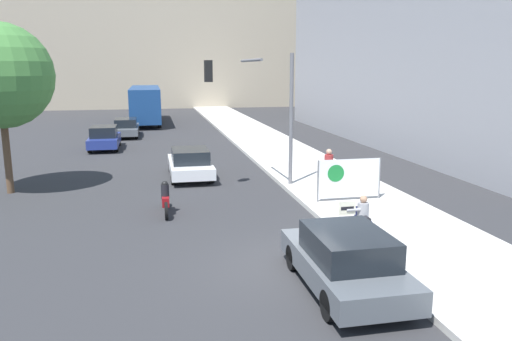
{
  "coord_description": "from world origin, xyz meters",
  "views": [
    {
      "loc": [
        -3.45,
        -11.58,
        5.0
      ],
      "look_at": [
        0.14,
        5.46,
        1.42
      ],
      "focal_mm": 35.0,
      "sensor_mm": 36.0,
      "label": 1
    }
  ],
  "objects": [
    {
      "name": "parked_car_curbside",
      "position": [
        0.75,
        -1.54,
        0.72
      ],
      "size": [
        1.89,
        4.27,
        1.44
      ],
      "color": "#565B60",
      "rests_on": "ground_plane"
    },
    {
      "name": "car_on_road_nearest",
      "position": [
        -1.76,
        11.3,
        0.69
      ],
      "size": [
        1.89,
        4.41,
        1.36
      ],
      "color": "white",
      "rests_on": "ground_plane"
    },
    {
      "name": "pedestrian_behind",
      "position": [
        3.26,
        6.51,
        1.07
      ],
      "size": [
        0.34,
        0.34,
        1.76
      ],
      "rotation": [
        0.0,
        0.0,
        2.52
      ],
      "color": "#334775",
      "rests_on": "sidewalk_curb"
    },
    {
      "name": "seated_protester",
      "position": [
        2.51,
        1.48,
        0.81
      ],
      "size": [
        0.99,
        0.77,
        1.19
      ],
      "rotation": [
        0.0,
        0.0,
        -0.1
      ],
      "color": "#474C56",
      "rests_on": "sidewalk_curb"
    },
    {
      "name": "city_bus_on_road",
      "position": [
        -3.9,
        35.73,
        1.89
      ],
      "size": [
        2.58,
        11.91,
        3.29
      ],
      "color": "navy",
      "rests_on": "ground_plane"
    },
    {
      "name": "traffic_light_pole",
      "position": [
        0.92,
        8.37,
        3.9
      ],
      "size": [
        3.67,
        3.43,
        5.44
      ],
      "color": "slate",
      "rests_on": "sidewalk_curb"
    },
    {
      "name": "ground_plane",
      "position": [
        0.0,
        0.0,
        0.0
      ],
      "size": [
        160.0,
        160.0,
        0.0
      ],
      "primitive_type": "plane",
      "color": "#303033"
    },
    {
      "name": "car_on_road_midblock",
      "position": [
        -6.37,
        20.74,
        0.73
      ],
      "size": [
        1.77,
        4.24,
        1.47
      ],
      "color": "navy",
      "rests_on": "ground_plane"
    },
    {
      "name": "car_on_road_distant",
      "position": [
        -5.29,
        26.55,
        0.69
      ],
      "size": [
        1.77,
        4.77,
        1.36
      ],
      "color": "#565B60",
      "rests_on": "ground_plane"
    },
    {
      "name": "motorcycle_on_road",
      "position": [
        -3.08,
        5.58,
        0.52
      ],
      "size": [
        0.28,
        2.16,
        1.18
      ],
      "color": "maroon",
      "rests_on": "ground_plane"
    },
    {
      "name": "protest_banner",
      "position": [
        3.64,
        5.36,
        1.0
      ],
      "size": [
        2.49,
        0.06,
        1.55
      ],
      "color": "slate",
      "rests_on": "sidewalk_curb"
    },
    {
      "name": "sidewalk_curb",
      "position": [
        4.08,
        15.0,
        0.08
      ],
      "size": [
        4.36,
        90.0,
        0.17
      ],
      "primitive_type": "cube",
      "color": "beige",
      "rests_on": "ground_plane"
    }
  ]
}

